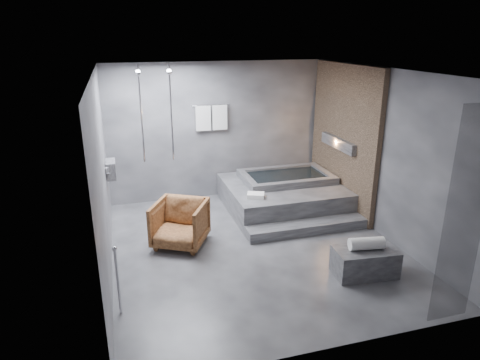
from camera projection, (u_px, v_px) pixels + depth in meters
name	position (u px, v px, depth m)	size (l,w,h in m)	color
room	(275.00, 139.00, 6.76)	(5.00, 5.04, 2.82)	#2F2F32
tub_deck	(282.00, 196.00, 8.52)	(2.20, 2.00, 0.50)	#353537
tub_step	(307.00, 227.00, 7.50)	(2.20, 0.36, 0.18)	#353537
concrete_bench	(365.00, 262.00, 6.15)	(0.88, 0.49, 0.40)	#303033
driftwood_chair	(180.00, 224.00, 6.96)	(0.80, 0.83, 0.75)	#482612
rolled_towel	(367.00, 244.00, 6.07)	(0.18, 0.18, 0.50)	white
deck_towel	(256.00, 195.00, 7.72)	(0.30, 0.22, 0.08)	white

